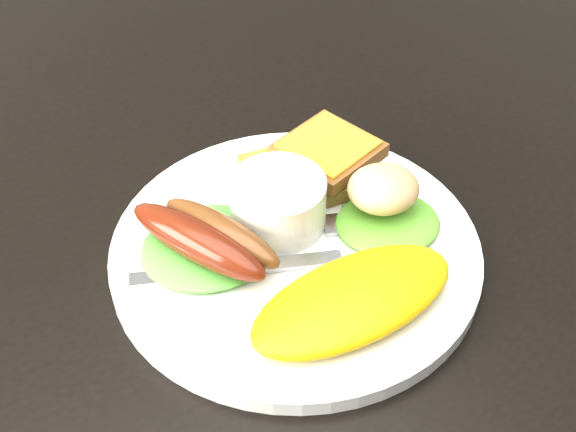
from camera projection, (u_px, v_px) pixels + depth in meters
The scene contains 12 objects.
dining_table at pixel (240, 174), 0.66m from camera, with size 1.20×0.80×0.04m, color black.
plate at pixel (295, 252), 0.56m from camera, with size 0.26×0.26×0.01m, color white.
lettuce_left at pixel (209, 247), 0.55m from camera, with size 0.09×0.08×0.01m, color green.
lettuce_right at pixel (388, 223), 0.56m from camera, with size 0.07×0.07×0.01m, color olive.
omelette at pixel (353, 299), 0.50m from camera, with size 0.15×0.07×0.02m, color #DCC60A.
sausage_a at pixel (198, 241), 0.53m from camera, with size 0.03×0.11×0.03m, color #5B2714.
sausage_b at pixel (221, 233), 0.53m from camera, with size 0.02×0.10×0.02m, color brown.
ramekin at pixel (278, 204), 0.56m from camera, with size 0.07×0.07×0.04m, color white.
toast_a at pixel (296, 177), 0.60m from camera, with size 0.07×0.07×0.01m, color olive.
toast_b at pixel (328, 151), 0.60m from camera, with size 0.06×0.06×0.01m, color brown.
potato_salad at pixel (383, 189), 0.56m from camera, with size 0.05×0.05×0.03m, color beige.
fork at pixel (237, 269), 0.53m from camera, with size 0.14×0.01×0.00m, color #ADAFB7.
Camera 1 is at (-0.23, -0.45, 1.16)m, focal length 50.00 mm.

